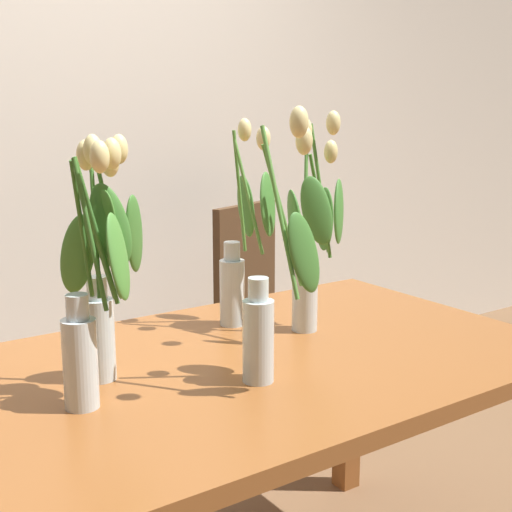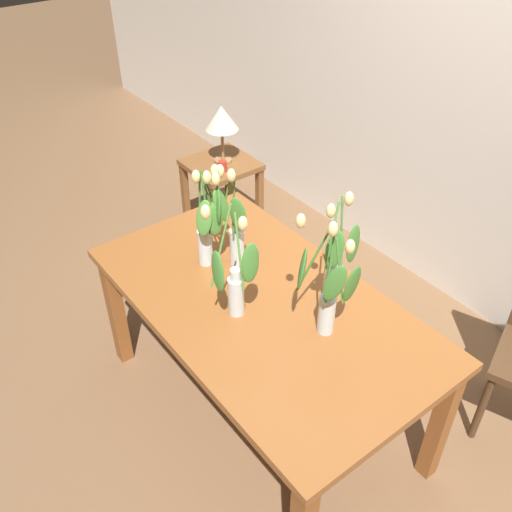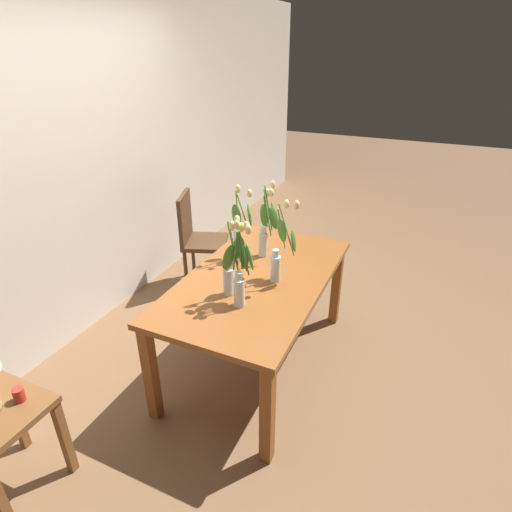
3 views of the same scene
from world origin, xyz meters
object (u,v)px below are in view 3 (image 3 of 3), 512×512
Objects in this scene: tulip_vase_2 at (266,230)px; dining_chair at (197,235)px; tulip_vase_0 at (232,268)px; pillar_candle at (19,395)px; dining_table at (258,288)px; tulip_vase_1 at (240,271)px; tulip_vase_3 at (280,255)px; tulip_vase_4 at (239,235)px.

tulip_vase_2 reaches higher than dining_chair.
tulip_vase_0 reaches higher than pillar_candle.
pillar_candle is at bearing 148.19° from tulip_vase_0.
dining_table is 0.39m from tulip_vase_0.
pillar_candle is at bearing 143.30° from tulip_vase_1.
pillar_candle is (-1.35, 0.86, -0.34)m from tulip_vase_3.
tulip_vase_2 is 1.80m from pillar_candle.
tulip_vase_0 reaches higher than dining_table.
tulip_vase_0 is at bearing 169.16° from dining_table.
tulip_vase_1 is 0.59m from tulip_vase_4.
tulip_vase_0 is at bearing -158.49° from tulip_vase_4.
tulip_vase_1 is 0.56× the size of dining_chair.
dining_chair reaches higher than pillar_candle.
tulip_vase_3 is (0.35, -0.12, -0.04)m from tulip_vase_1.
tulip_vase_3 is 1.05× the size of tulip_vase_4.
tulip_vase_2 is 0.62× the size of dining_chair.
tulip_vase_2 is 0.20m from tulip_vase_4.
tulip_vase_1 is 0.95× the size of tulip_vase_4.
tulip_vase_1 is at bearing -170.55° from tulip_vase_2.
tulip_vase_3 is (0.29, -0.20, -0.00)m from tulip_vase_0.
tulip_vase_3 is at bearing -84.09° from dining_table.
tulip_vase_1 is at bearing -138.06° from dining_chair.
dining_table is at bearing -10.84° from tulip_vase_0.
pillar_candle is (-1.65, 0.64, -0.36)m from tulip_vase_2.
tulip_vase_3 is 7.77× the size of pillar_candle.
tulip_vase_0 is 7.06× the size of pillar_candle.
tulip_vase_2 reaches higher than dining_table.
tulip_vase_0 is at bearing 144.93° from tulip_vase_3.
tulip_vase_1 is 1.62m from dining_chair.
dining_table is 1.31m from dining_chair.
dining_table is 0.41m from tulip_vase_4.
dining_chair is at bearing 41.94° from tulip_vase_1.
tulip_vase_1 is 1.30m from pillar_candle.
pillar_candle is (-1.52, 0.48, -0.34)m from tulip_vase_4.
pillar_candle is at bearing 147.47° from tulip_vase_3.
tulip_vase_4 reaches higher than dining_chair.
dining_table is 0.44m from tulip_vase_2.
tulip_vase_2 is at bearing -21.17° from pillar_candle.
tulip_vase_4 is at bearing 51.15° from dining_table.
tulip_vase_0 is 1.30m from pillar_candle.
tulip_vase_3 reaches higher than tulip_vase_4.
dining_chair is (1.16, 1.04, -0.44)m from tulip_vase_1.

